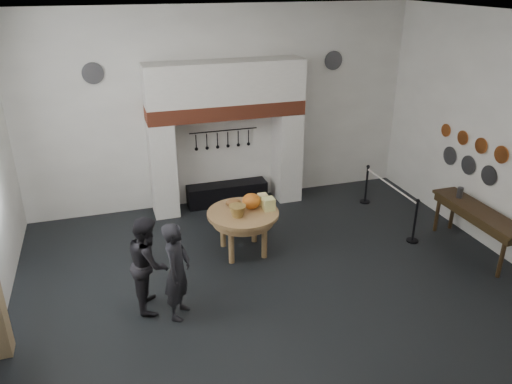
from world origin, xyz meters
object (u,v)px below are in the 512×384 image
object	(u,v)px
side_table	(479,211)
barrier_post_near	(415,222)
iron_range	(227,193)
barrier_post_far	(366,185)
visitor_near	(177,271)
work_table	(243,213)
visitor_far	(149,263)

from	to	relation	value
side_table	barrier_post_near	bearing A→B (deg)	143.68
iron_range	barrier_post_far	xyz separation A→B (m)	(3.18, -0.96, 0.20)
iron_range	visitor_near	xyz separation A→B (m)	(-1.79, -3.90, 0.57)
work_table	visitor_far	world-z (taller)	visitor_far
barrier_post_near	barrier_post_far	distance (m)	2.00
work_table	visitor_far	distance (m)	2.27
visitor_far	side_table	world-z (taller)	visitor_far
visitor_far	work_table	bearing A→B (deg)	-52.20
work_table	barrier_post_far	size ratio (longest dim) A/B	1.54
iron_range	work_table	distance (m)	2.39
visitor_near	visitor_far	distance (m)	0.57
visitor_near	visitor_far	bearing A→B (deg)	72.84
iron_range	visitor_far	bearing A→B (deg)	-122.05
side_table	visitor_near	bearing A→B (deg)	-177.36
visitor_near	barrier_post_far	xyz separation A→B (m)	(4.97, 2.95, -0.37)
visitor_near	side_table	size ratio (longest dim) A/B	0.75
iron_range	work_table	size ratio (longest dim) A/B	1.37
visitor_far	visitor_near	bearing A→B (deg)	-129.13
iron_range	barrier_post_far	distance (m)	3.33
visitor_near	barrier_post_near	size ratio (longest dim) A/B	1.83
work_table	iron_range	bearing A→B (deg)	83.47
work_table	side_table	distance (m)	4.56
barrier_post_near	barrier_post_far	size ratio (longest dim) A/B	1.00
iron_range	work_table	xyz separation A→B (m)	(-0.26, -2.30, 0.59)
visitor_near	barrier_post_far	world-z (taller)	visitor_near
iron_range	visitor_far	xyz separation A→B (m)	(-2.19, -3.50, 0.56)
work_table	barrier_post_far	distance (m)	3.72
work_table	side_table	xyz separation A→B (m)	(4.36, -1.33, 0.03)
iron_range	barrier_post_near	bearing A→B (deg)	-42.89
iron_range	visitor_near	distance (m)	4.33
barrier_post_far	work_table	bearing A→B (deg)	-158.68
visitor_far	barrier_post_far	size ratio (longest dim) A/B	1.80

